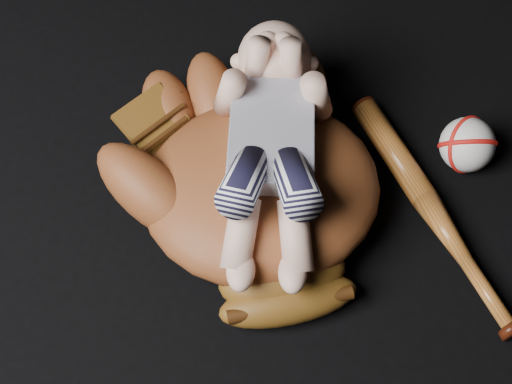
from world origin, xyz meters
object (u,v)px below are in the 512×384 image
Objects in this scene: baseball_glove at (261,182)px; newborn_baby at (271,149)px; baseball_bat at (433,211)px; baseball at (467,145)px.

newborn_baby is (0.01, 0.01, 0.06)m from baseball_glove.
newborn_baby reaches higher than baseball_glove.
baseball_bat is 5.08× the size of baseball.
baseball_glove is 0.32m from baseball.
baseball_glove reaches higher than baseball.
newborn_baby is 0.32m from baseball.
baseball_glove is 0.25m from baseball_bat.
baseball_bat is at bearing -122.52° from baseball.
newborn_baby is at bearing -167.54° from baseball.
baseball_glove is 5.75× the size of baseball.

